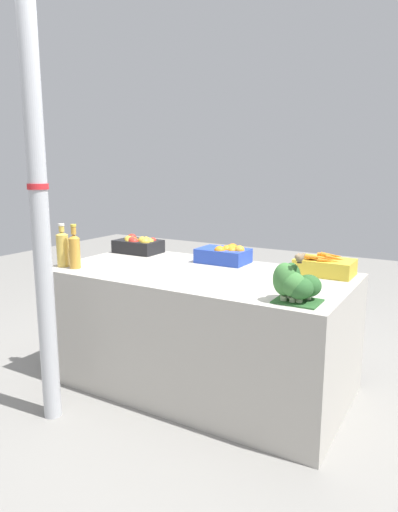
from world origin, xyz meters
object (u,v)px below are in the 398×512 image
Objects in this scene: support_pole at (39,209)px; apple_crate at (138,245)px; broccoli_pile at (295,284)px; juice_bottle_amber at (75,250)px; carrot_crate at (325,266)px; juice_bottle_golden at (63,248)px; orange_crate at (226,254)px; sparrow_bird at (299,258)px.

support_pole reaches higher than apple_crate.
broccoli_pile is 0.78× the size of juice_bottle_amber.
carrot_crate is 1.20× the size of juice_bottle_golden.
support_pole reaches higher than broccoli_pile.
orange_crate is 1.19× the size of juice_bottle_amber.
sparrow_bird is (0.05, -0.65, 0.17)m from carrot_crate.
support_pole is at bearing -160.81° from broccoli_pile.
sparrow_bird reaches higher than broccoli_pile.
sparrow_bird is (1.62, -0.00, 0.10)m from juice_bottle_golden.
juice_bottle_golden reaches higher than orange_crate.
juice_bottle_amber is at bearing 179.92° from broccoli_pile.
apple_crate is 1.20× the size of juice_bottle_golden.
support_pole reaches higher than juice_bottle_amber.
carrot_crate is (1.24, 1.09, -0.38)m from support_pole.
support_pole is 0.64m from juice_bottle_golden.
sparrow_bird reaches higher than carrot_crate.
juice_bottle_amber reaches higher than juice_bottle_golden.
juice_bottle_golden is (-0.89, -0.65, 0.06)m from orange_crate.
support_pole is 6.96× the size of orange_crate.
carrot_crate is (0.69, -0.00, -0.01)m from orange_crate.
sparrow_bird is at bearing 18.86° from support_pole.
sparrow_bird reaches higher than apple_crate.
carrot_crate is at bearing 23.86° from juice_bottle_amber.
carrot_crate is at bearing -0.21° from orange_crate.
orange_crate is at bearing 179.79° from carrot_crate.
support_pole is 1.38m from sparrow_bird.
orange_crate is at bearing 36.26° from juice_bottle_golden.
apple_crate is at bearing -115.60° from sparrow_bird.
juice_bottle_amber is at bearing -92.19° from sparrow_bird.
juice_bottle_amber is at bearing -140.07° from orange_crate.
carrot_crate is 1.70m from juice_bottle_golden.
orange_crate is 1.00× the size of carrot_crate.
juice_bottle_golden is at bearing -157.64° from carrot_crate.
broccoli_pile is (1.48, -0.65, 0.03)m from apple_crate.
carrot_crate reaches higher than apple_crate.
support_pole is at bearing -138.70° from carrot_crate.
orange_crate is 0.69m from carrot_crate.
support_pole is 17.71× the size of sparrow_bird.
apple_crate is at bearing 179.95° from carrot_crate.
juice_bottle_golden is at bearing -100.99° from apple_crate.
broccoli_pile is 1.49m from juice_bottle_amber.
apple_crate is 2.54× the size of sparrow_bird.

